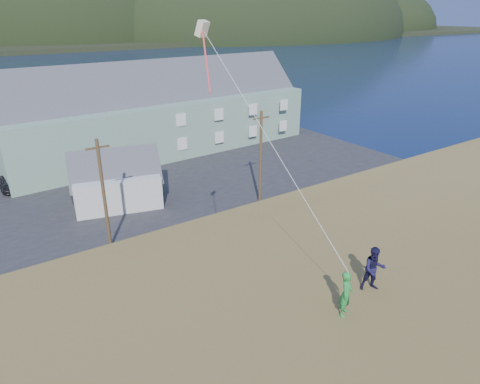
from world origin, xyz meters
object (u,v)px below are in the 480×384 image
shed_white (116,180)px  kite_flyer_green (346,294)px  lodge (161,110)px  shed_palegreen_far (30,139)px  kite_flyer_navy (374,269)px

shed_white → kite_flyer_green: kite_flyer_green is taller
lodge → shed_white: bearing=-131.6°
shed_white → shed_palegreen_far: (-3.99, 17.94, 0.17)m
shed_palegreen_far → kite_flyer_green: bearing=-86.9°
lodge → kite_flyer_navy: bearing=-107.1°
shed_white → lodge: bearing=65.6°
shed_palegreen_far → kite_flyer_navy: size_ratio=6.05×
kite_flyer_green → kite_flyer_navy: kite_flyer_navy is taller
shed_palegreen_far → kite_flyer_green: (2.20, -46.03, 5.43)m
lodge → shed_palegreen_far: bearing=158.0°
lodge → shed_palegreen_far: size_ratio=3.84×
shed_palegreen_far → kite_flyer_green: 46.41m
lodge → kite_flyer_green: bearing=-109.3°
kite_flyer_green → lodge: bearing=46.6°
shed_white → kite_flyer_green: size_ratio=5.59×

